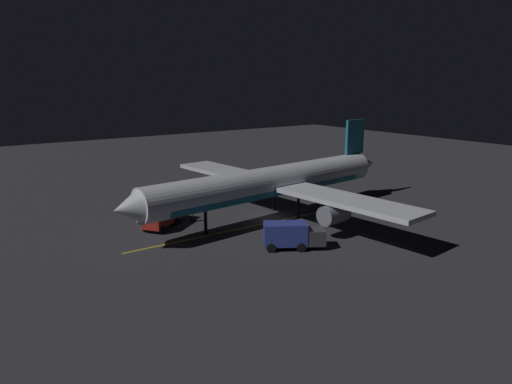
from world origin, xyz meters
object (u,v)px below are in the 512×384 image
(airliner, at_px, (274,183))
(ground_crew_worker, at_px, (192,215))
(catering_truck, at_px, (291,236))
(traffic_cone_near_right, at_px, (214,233))
(baggage_truck, at_px, (164,216))
(traffic_cone_near_left, at_px, (184,212))

(airliner, relative_size, ground_crew_worker, 23.11)
(catering_truck, relative_size, traffic_cone_near_right, 11.13)
(airliner, distance_m, ground_crew_worker, 10.39)
(airliner, distance_m, baggage_truck, 13.41)
(airliner, relative_size, baggage_truck, 6.27)
(catering_truck, height_order, traffic_cone_near_left, catering_truck)
(airliner, xyz_separation_m, ground_crew_worker, (3.97, 9.00, -3.35))
(airliner, height_order, catering_truck, airliner)
(catering_truck, relative_size, traffic_cone_near_left, 11.13)
(ground_crew_worker, height_order, traffic_cone_near_right, ground_crew_worker)
(traffic_cone_near_left, bearing_deg, traffic_cone_near_right, 173.36)
(airliner, bearing_deg, ground_crew_worker, 66.19)
(catering_truck, xyz_separation_m, traffic_cone_near_left, (17.31, 2.90, -1.08))
(traffic_cone_near_right, bearing_deg, traffic_cone_near_left, -6.64)
(baggage_truck, relative_size, catering_truck, 1.05)
(airliner, bearing_deg, traffic_cone_near_right, 100.18)
(baggage_truck, xyz_separation_m, ground_crew_worker, (-0.16, -3.41, -0.38))
(baggage_truck, relative_size, ground_crew_worker, 3.69)
(airliner, xyz_separation_m, baggage_truck, (4.13, 12.41, -2.96))
(baggage_truck, distance_m, traffic_cone_near_right, 6.67)
(baggage_truck, bearing_deg, traffic_cone_near_left, -49.92)
(baggage_truck, height_order, catering_truck, catering_truck)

